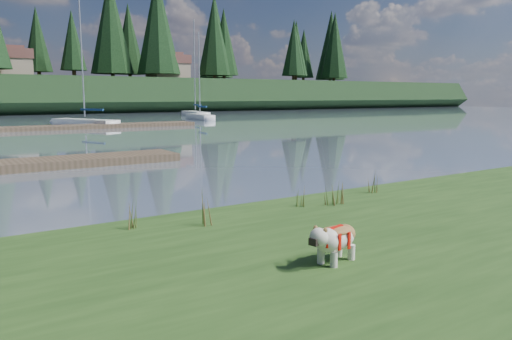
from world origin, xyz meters
TOP-DOWN VIEW (x-y plane):
  - ground at (0.00, 30.00)m, footprint 200.00×200.00m
  - bank at (0.00, -6.00)m, footprint 60.00×9.00m
  - bulldog at (0.17, -5.35)m, footprint 0.94×0.50m
  - dock_far at (2.00, 30.00)m, footprint 26.00×2.20m
  - sailboat_bg_3 at (6.58, 34.07)m, footprint 4.68×7.86m
  - sailboat_bg_4 at (20.11, 38.39)m, footprint 1.75×6.25m
  - sailboat_bg_5 at (23.96, 47.27)m, footprint 3.13×8.52m
  - weed_0 at (-0.37, -2.63)m, footprint 0.17×0.14m
  - weed_1 at (1.89, -2.38)m, footprint 0.17×0.14m
  - weed_2 at (2.75, -2.61)m, footprint 0.17×0.14m
  - weed_3 at (-1.55, -2.13)m, footprint 0.17×0.14m
  - weed_4 at (2.52, -2.62)m, footprint 0.17×0.14m
  - weed_5 at (4.24, -2.14)m, footprint 0.17×0.14m
  - mud_lip at (0.00, -1.60)m, footprint 60.00×0.50m
  - conifer_5 at (15.00, 70.00)m, footprint 3.96×3.96m
  - conifer_6 at (28.00, 68.00)m, footprint 7.04×7.04m
  - conifer_7 at (42.00, 71.00)m, footprint 5.28×5.28m
  - conifer_8 at (55.00, 67.00)m, footprint 4.62×4.62m
  - conifer_9 at (68.00, 70.00)m, footprint 5.94×5.94m
  - house_1 at (6.00, 71.00)m, footprint 6.30×5.30m
  - house_2 at (30.00, 69.00)m, footprint 6.30×5.30m

SIDE VIEW (x-z plane):
  - ground at x=0.00m, z-range 0.00..0.00m
  - mud_lip at x=0.00m, z-range 0.00..0.14m
  - dock_far at x=2.00m, z-range 0.00..0.30m
  - bank at x=0.00m, z-range 0.00..0.35m
  - sailboat_bg_5 at x=23.96m, z-range -5.63..6.27m
  - sailboat_bg_3 at x=6.58m, z-range -5.50..6.15m
  - sailboat_bg_4 at x=20.11m, z-range -4.32..4.98m
  - weed_1 at x=1.89m, z-range 0.31..0.75m
  - weed_4 at x=2.52m, z-range 0.31..0.76m
  - weed_2 at x=2.75m, z-range 0.31..0.86m
  - weed_3 at x=-1.55m, z-range 0.30..0.87m
  - weed_5 at x=4.24m, z-range 0.30..0.87m
  - weed_0 at x=-0.37m, z-range 0.30..0.97m
  - bulldog at x=0.17m, z-range 0.42..0.98m
  - house_1 at x=6.00m, z-range 4.99..9.64m
  - house_2 at x=30.00m, z-range 4.99..9.64m
  - conifer_5 at x=15.00m, z-range 5.65..16.00m
  - conifer_8 at x=55.00m, z-range 5.62..17.40m
  - conifer_7 at x=42.00m, z-range 5.59..18.79m
  - conifer_9 at x=68.00m, z-range 5.55..20.18m
  - conifer_6 at x=28.00m, z-range 5.49..22.49m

